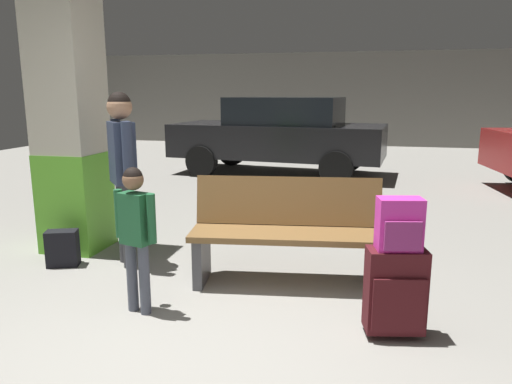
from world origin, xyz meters
name	(u,v)px	position (x,y,z in m)	size (l,w,h in m)	color
ground_plane	(284,216)	(0.00, 4.00, -0.05)	(18.00, 18.00, 0.10)	gray
garage_back_wall	(332,99)	(0.00, 12.86, 1.40)	(18.00, 0.12, 2.80)	slate
structural_pillar	(69,106)	(-1.85, 2.08, 1.47)	(0.57, 0.57, 2.96)	#66C633
bench	(287,232)	(0.42, 1.64, 0.44)	(1.65, 0.73, 0.89)	brown
suitcase	(395,291)	(1.26, 0.88, 0.32)	(0.41, 0.29, 0.60)	#471419
backpack_bright	(400,225)	(1.26, 0.88, 0.77)	(0.31, 0.24, 0.34)	#D833A5
child	(135,225)	(-0.55, 0.84, 0.67)	(0.36, 0.25, 1.09)	#4C5160
adult	(123,161)	(-1.12, 1.74, 0.99)	(0.39, 0.44, 1.60)	#38383D
backpack_dark_floor	(63,248)	(-1.69, 1.57, 0.17)	(0.32, 0.27, 0.34)	black
parked_car_far	(280,134)	(-0.62, 7.13, 0.81)	(4.25, 2.11, 1.51)	black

